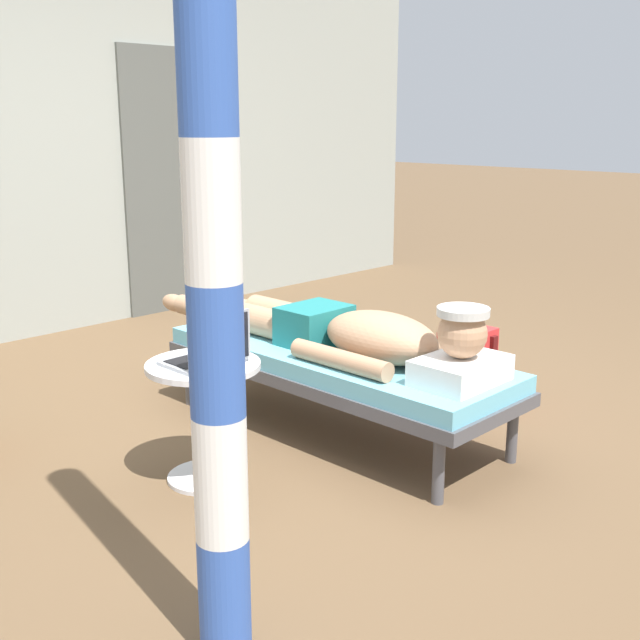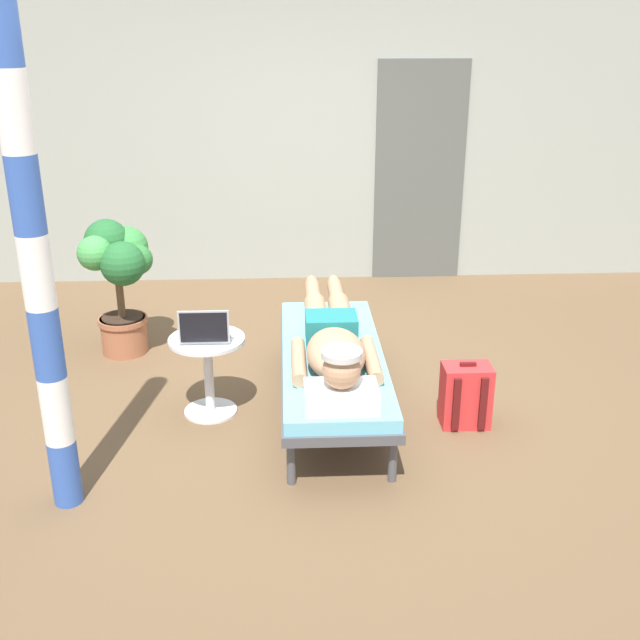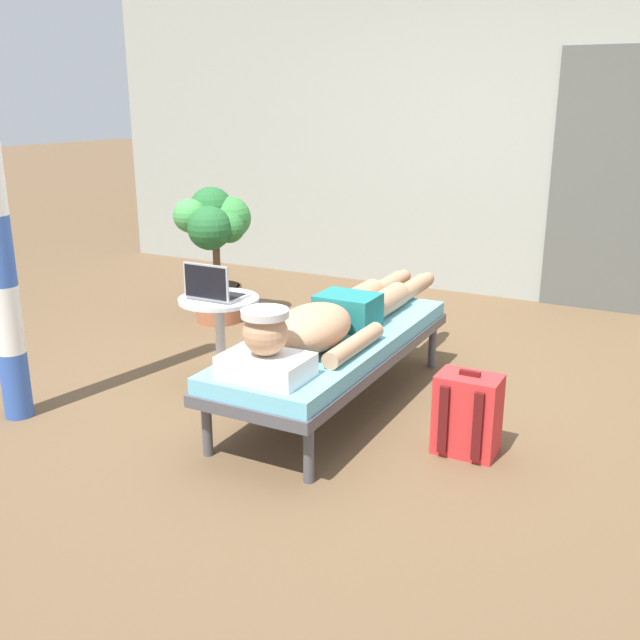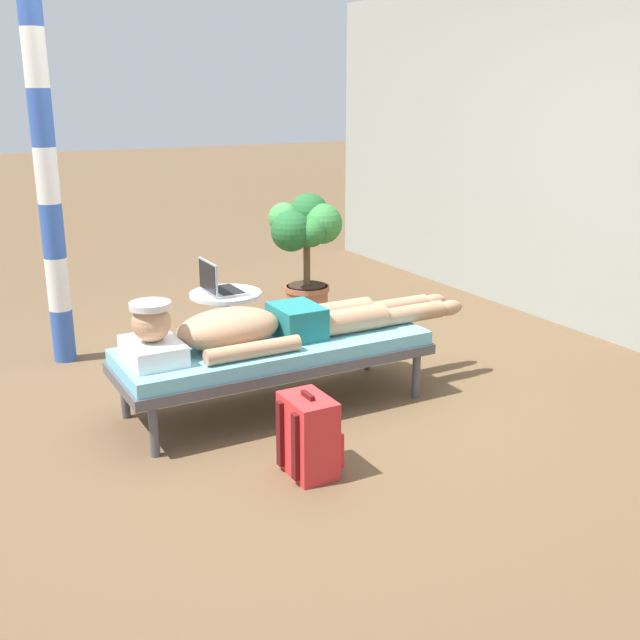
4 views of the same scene
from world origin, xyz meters
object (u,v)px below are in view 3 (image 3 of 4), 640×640
at_px(lounge_chair, 336,347).
at_px(potted_plant, 216,238).
at_px(side_table, 220,324).
at_px(laptop, 213,290).
at_px(backpack, 468,415).
at_px(person_reclining, 332,319).

height_order(lounge_chair, potted_plant, potted_plant).
distance_m(side_table, potted_plant, 1.26).
xyz_separation_m(side_table, laptop, (0.00, -0.05, 0.23)).
bearing_deg(side_table, potted_plant, 126.16).
height_order(side_table, backpack, side_table).
height_order(lounge_chair, side_table, side_table).
relative_size(side_table, backpack, 1.23).
xyz_separation_m(person_reclining, side_table, (-0.79, 0.07, -0.16)).
xyz_separation_m(person_reclining, backpack, (0.82, -0.16, -0.32)).
xyz_separation_m(lounge_chair, person_reclining, (0.00, -0.05, 0.17)).
bearing_deg(side_table, backpack, -8.03).
height_order(lounge_chair, laptop, laptop).
distance_m(lounge_chair, side_table, 0.79).
relative_size(side_table, potted_plant, 0.51).
bearing_deg(person_reclining, potted_plant, 145.06).
distance_m(side_table, backpack, 1.63).
height_order(lounge_chair, person_reclining, person_reclining).
distance_m(laptop, potted_plant, 1.26).
distance_m(lounge_chair, potted_plant, 1.84).
xyz_separation_m(lounge_chair, side_table, (-0.79, 0.02, 0.01)).
bearing_deg(laptop, potted_plant, 124.78).
distance_m(person_reclining, backpack, 0.89).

